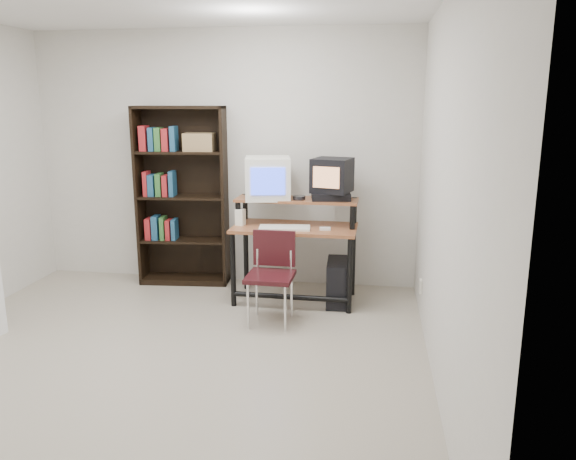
# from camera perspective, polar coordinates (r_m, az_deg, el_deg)

# --- Properties ---
(floor) EXTENTS (4.00, 4.00, 0.01)m
(floor) POSITION_cam_1_polar(r_m,az_deg,el_deg) (4.41, -12.99, -12.89)
(floor) COLOR #B0A592
(floor) RESTS_ON ground
(back_wall) EXTENTS (4.00, 0.01, 2.60)m
(back_wall) POSITION_cam_1_polar(r_m,az_deg,el_deg) (5.90, -6.54, 7.17)
(back_wall) COLOR silver
(back_wall) RESTS_ON floor
(right_wall) EXTENTS (0.01, 4.00, 2.60)m
(right_wall) POSITION_cam_1_polar(r_m,az_deg,el_deg) (3.75, 15.66, 3.33)
(right_wall) COLOR silver
(right_wall) RESTS_ON floor
(computer_desk) EXTENTS (1.18, 0.60, 0.98)m
(computer_desk) POSITION_cam_1_polar(r_m,az_deg,el_deg) (5.33, 0.72, -0.12)
(computer_desk) COLOR #955530
(computer_desk) RESTS_ON floor
(crt_monitor) EXTENTS (0.49, 0.49, 0.40)m
(crt_monitor) POSITION_cam_1_polar(r_m,az_deg,el_deg) (5.39, -2.06, 5.29)
(crt_monitor) COLOR white
(crt_monitor) RESTS_ON computer_desk
(vcr) EXTENTS (0.40, 0.31, 0.08)m
(vcr) POSITION_cam_1_polar(r_m,az_deg,el_deg) (5.32, 4.36, 3.40)
(vcr) COLOR black
(vcr) RESTS_ON computer_desk
(crt_tv) EXTENTS (0.41, 0.40, 0.32)m
(crt_tv) POSITION_cam_1_polar(r_m,az_deg,el_deg) (5.31, 4.50, 5.56)
(crt_tv) COLOR black
(crt_tv) RESTS_ON vcr
(cd_spindle) EXTENTS (0.15, 0.15, 0.05)m
(cd_spindle) POSITION_cam_1_polar(r_m,az_deg,el_deg) (5.29, 1.13, 3.23)
(cd_spindle) COLOR #26262B
(cd_spindle) RESTS_ON computer_desk
(keyboard) EXTENTS (0.49, 0.26, 0.03)m
(keyboard) POSITION_cam_1_polar(r_m,az_deg,el_deg) (5.20, -0.34, 0.15)
(keyboard) COLOR white
(keyboard) RESTS_ON computer_desk
(mousepad) EXTENTS (0.24, 0.21, 0.01)m
(mousepad) POSITION_cam_1_polar(r_m,az_deg,el_deg) (5.16, 3.80, -0.14)
(mousepad) COLOR black
(mousepad) RESTS_ON computer_desk
(mouse) EXTENTS (0.11, 0.07, 0.03)m
(mouse) POSITION_cam_1_polar(r_m,az_deg,el_deg) (5.17, 3.79, 0.08)
(mouse) COLOR white
(mouse) RESTS_ON mousepad
(desk_speaker) EXTENTS (0.10, 0.09, 0.17)m
(desk_speaker) POSITION_cam_1_polar(r_m,az_deg,el_deg) (5.36, -4.86, 1.23)
(desk_speaker) COLOR white
(desk_speaker) RESTS_ON computer_desk
(pc_tower) EXTENTS (0.22, 0.46, 0.42)m
(pc_tower) POSITION_cam_1_polar(r_m,az_deg,el_deg) (5.38, 5.07, -5.30)
(pc_tower) COLOR black
(pc_tower) RESTS_ON floor
(school_chair) EXTENTS (0.41, 0.41, 0.79)m
(school_chair) POSITION_cam_1_polar(r_m,az_deg,el_deg) (4.87, -1.66, -3.85)
(school_chair) COLOR black
(school_chair) RESTS_ON floor
(bookshelf) EXTENTS (0.94, 0.38, 1.84)m
(bookshelf) POSITION_cam_1_polar(r_m,az_deg,el_deg) (5.94, -10.67, 3.59)
(bookshelf) COLOR black
(bookshelf) RESTS_ON floor
(wall_outlet) EXTENTS (0.02, 0.08, 0.12)m
(wall_outlet) POSITION_cam_1_polar(r_m,az_deg,el_deg) (5.10, 13.33, -5.59)
(wall_outlet) COLOR beige
(wall_outlet) RESTS_ON right_wall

